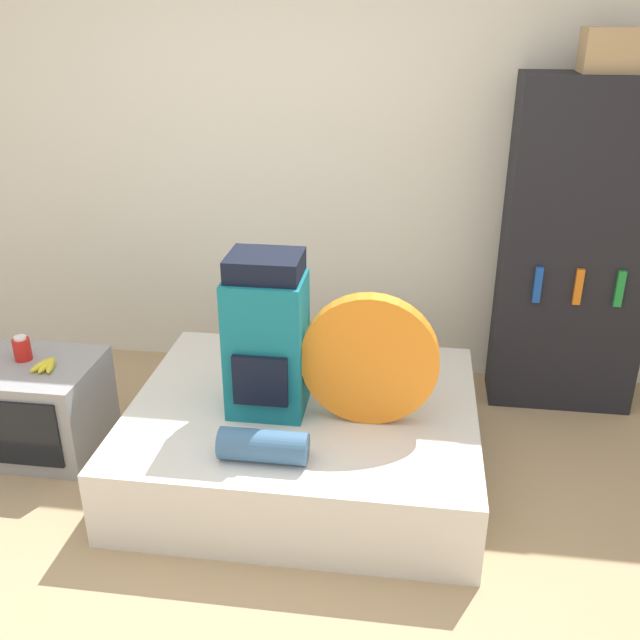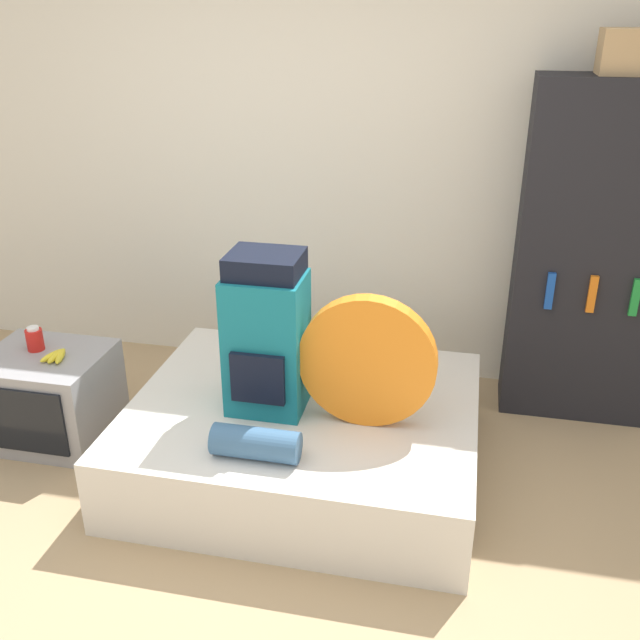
% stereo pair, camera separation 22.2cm
% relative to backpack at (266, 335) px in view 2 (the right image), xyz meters
% --- Properties ---
extents(ground_plane, '(16.00, 16.00, 0.00)m').
position_rel_backpack_xyz_m(ground_plane, '(-0.06, -0.80, -0.76)').
color(ground_plane, tan).
extents(wall_back, '(8.00, 0.05, 2.60)m').
position_rel_backpack_xyz_m(wall_back, '(-0.06, 1.23, 0.54)').
color(wall_back, silver).
rests_on(wall_back, ground_plane).
extents(bed, '(1.67, 1.41, 0.38)m').
position_rel_backpack_xyz_m(bed, '(0.16, 0.06, -0.57)').
color(bed, silver).
rests_on(bed, ground_plane).
extents(backpack, '(0.36, 0.33, 0.77)m').
position_rel_backpack_xyz_m(backpack, '(0.00, 0.00, 0.00)').
color(backpack, '#14707F').
rests_on(backpack, bed).
extents(tent_bag, '(0.63, 0.09, 0.63)m').
position_rel_backpack_xyz_m(tent_bag, '(0.48, -0.04, -0.06)').
color(tent_bag, orange).
rests_on(tent_bag, bed).
extents(sleeping_roll, '(0.38, 0.14, 0.14)m').
position_rel_backpack_xyz_m(sleeping_roll, '(0.06, -0.42, -0.31)').
color(sleeping_roll, '#3D668E').
rests_on(sleeping_roll, bed).
extents(television, '(0.63, 0.55, 0.49)m').
position_rel_backpack_xyz_m(television, '(-1.24, 0.06, -0.51)').
color(television, '#939399').
rests_on(television, ground_plane).
extents(canister, '(0.09, 0.09, 0.13)m').
position_rel_backpack_xyz_m(canister, '(-1.30, 0.11, -0.20)').
color(canister, red).
rests_on(canister, television).
extents(banana_bunch, '(0.13, 0.16, 0.04)m').
position_rel_backpack_xyz_m(banana_bunch, '(-1.14, 0.04, -0.25)').
color(banana_bunch, yellow).
rests_on(banana_bunch, television).
extents(bookshelf, '(0.79, 0.34, 1.85)m').
position_rel_backpack_xyz_m(bookshelf, '(1.53, 0.97, 0.17)').
color(bookshelf, black).
rests_on(bookshelf, ground_plane).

